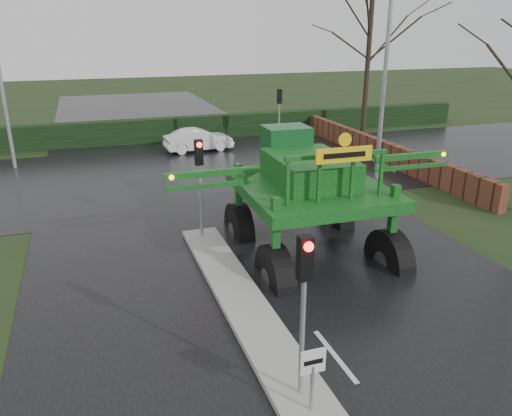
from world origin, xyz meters
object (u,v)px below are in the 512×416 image
object	(u,v)px
crop_sprayer	(273,195)
white_sedan	(199,151)
traffic_signal_far	(279,105)
street_light_left_far	(2,49)
traffic_signal_mid	(199,167)
keep_left_sign	(313,370)
traffic_signal_near	(304,284)
street_light_right	(381,51)

from	to	relation	value
crop_sprayer	white_sedan	xyz separation A→B (m)	(1.52, 16.43, -2.53)
traffic_signal_far	street_light_left_far	distance (m)	15.08
traffic_signal_mid	traffic_signal_far	world-z (taller)	same
keep_left_sign	street_light_left_far	distance (m)	23.11
white_sedan	traffic_signal_mid	bearing A→B (deg)	164.09
traffic_signal_near	white_sedan	xyz separation A→B (m)	(2.85, 21.53, -2.59)
traffic_signal_near	white_sedan	world-z (taller)	traffic_signal_near
street_light_right	crop_sprayer	world-z (taller)	street_light_right
street_light_left_far	keep_left_sign	bearing A→B (deg)	-72.22
traffic_signal_near	street_light_left_far	xyz separation A→B (m)	(-6.89, 21.01, 3.40)
street_light_left_far	traffic_signal_far	bearing A→B (deg)	0.03
crop_sprayer	traffic_signal_mid	bearing A→B (deg)	112.78
keep_left_sign	traffic_signal_far	xyz separation A→B (m)	(7.80, 21.51, 1.53)
street_light_left_far	street_light_right	bearing A→B (deg)	-26.02
traffic_signal_near	crop_sprayer	size ratio (longest dim) A/B	0.37
street_light_right	crop_sprayer	xyz separation A→B (m)	(-8.16, -7.90, -3.46)
traffic_signal_mid	white_sedan	world-z (taller)	traffic_signal_mid
traffic_signal_far	street_light_right	xyz separation A→B (m)	(1.69, -8.01, 3.40)
street_light_right	traffic_signal_far	bearing A→B (deg)	101.95
crop_sprayer	traffic_signal_far	bearing A→B (deg)	69.20
street_light_right	white_sedan	distance (m)	12.36
keep_left_sign	crop_sprayer	distance (m)	5.94
traffic_signal_near	traffic_signal_mid	distance (m)	8.50
white_sedan	traffic_signal_far	bearing A→B (deg)	-99.53
traffic_signal_mid	street_light_left_far	distance (m)	14.68
traffic_signal_near	street_light_right	world-z (taller)	street_light_right
crop_sprayer	white_sedan	size ratio (longest dim) A/B	2.37
traffic_signal_near	street_light_left_far	bearing A→B (deg)	108.17
traffic_signal_mid	traffic_signal_far	distance (m)	14.75
traffic_signal_far	white_sedan	size ratio (longest dim) A/B	0.87
street_light_left_far	white_sedan	bearing A→B (deg)	3.09
traffic_signal_far	street_light_left_far	xyz separation A→B (m)	(-14.69, -0.01, 3.40)
traffic_signal_near	crop_sprayer	xyz separation A→B (m)	(1.33, 5.11, -0.06)
traffic_signal_mid	crop_sprayer	world-z (taller)	crop_sprayer
traffic_signal_far	keep_left_sign	bearing A→B (deg)	70.07
traffic_signal_far	street_light_left_far	bearing A→B (deg)	0.03
street_light_right	street_light_left_far	bearing A→B (deg)	153.98
traffic_signal_far	white_sedan	distance (m)	5.61
traffic_signal_mid	traffic_signal_near	bearing A→B (deg)	-90.00
crop_sprayer	street_light_right	bearing A→B (deg)	45.39
keep_left_sign	white_sedan	xyz separation A→B (m)	(2.85, 22.03, -1.06)
keep_left_sign	street_light_right	world-z (taller)	street_light_right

